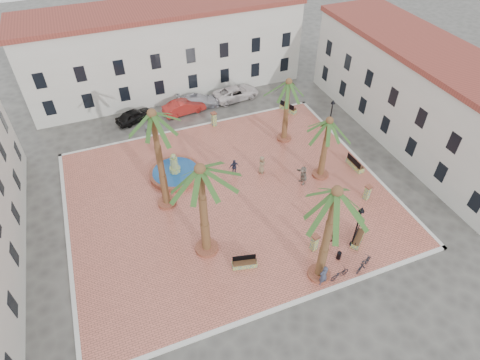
{
  "coord_description": "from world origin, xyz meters",
  "views": [
    {
      "loc": [
        -8.01,
        -22.91,
        23.76
      ],
      "look_at": [
        1.0,
        0.0,
        1.6
      ],
      "focal_mm": 30.0,
      "sensor_mm": 36.0,
      "label": 1
    }
  ],
  "objects_px": {
    "fountain": "(175,172)",
    "bollard_e": "(367,192)",
    "palm_nw": "(154,124)",
    "bicycle_b": "(364,263)",
    "car_black": "(135,116)",
    "pedestrian_fountain_a": "(262,165)",
    "car_silver": "(199,101)",
    "bench_s": "(245,264)",
    "bollard_se": "(314,242)",
    "palm_e": "(328,128)",
    "pedestrian_fountain_b": "(234,167)",
    "car_red": "(184,107)",
    "palm_s": "(335,202)",
    "litter_bin": "(339,255)",
    "bench_se": "(358,238)",
    "lamppost_s": "(359,220)",
    "bicycle_a": "(340,274)",
    "lamppost_e": "(331,111)",
    "bollard_n": "(214,119)",
    "pedestrian_north": "(148,133)",
    "bench_e": "(355,164)",
    "bench_ne": "(288,108)",
    "cyclist_b": "(332,231)",
    "car_white": "(236,93)",
    "palm_ne": "(288,89)",
    "pedestrian_east": "(303,175)",
    "palm_sw": "(201,180)",
    "cyclist_a": "(323,275)"
  },
  "relations": [
    {
      "from": "fountain",
      "to": "bollard_e",
      "type": "bearing_deg",
      "value": -31.85
    },
    {
      "from": "palm_nw",
      "to": "bollard_e",
      "type": "relative_size",
      "value": 6.55
    },
    {
      "from": "fountain",
      "to": "bollard_e",
      "type": "distance_m",
      "value": 16.55
    },
    {
      "from": "bicycle_b",
      "to": "car_black",
      "type": "xyz_separation_m",
      "value": [
        -11.48,
        24.78,
        -0.03
      ]
    },
    {
      "from": "pedestrian_fountain_a",
      "to": "car_silver",
      "type": "height_order",
      "value": "pedestrian_fountain_a"
    },
    {
      "from": "bench_s",
      "to": "bollard_se",
      "type": "height_order",
      "value": "bollard_se"
    },
    {
      "from": "bench_s",
      "to": "car_black",
      "type": "height_order",
      "value": "car_black"
    },
    {
      "from": "palm_e",
      "to": "pedestrian_fountain_b",
      "type": "distance_m",
      "value": 8.78
    },
    {
      "from": "bollard_se",
      "to": "car_red",
      "type": "bearing_deg",
      "value": 99.98
    },
    {
      "from": "palm_s",
      "to": "litter_bin",
      "type": "distance_m",
      "value": 7.18
    },
    {
      "from": "bench_se",
      "to": "litter_bin",
      "type": "bearing_deg",
      "value": 161.69
    },
    {
      "from": "lamppost_s",
      "to": "car_silver",
      "type": "height_order",
      "value": "lamppost_s"
    },
    {
      "from": "car_red",
      "to": "bicycle_a",
      "type": "bearing_deg",
      "value": -177.72
    },
    {
      "from": "lamppost_e",
      "to": "bollard_n",
      "type": "height_order",
      "value": "lamppost_e"
    },
    {
      "from": "pedestrian_north",
      "to": "litter_bin",
      "type": "bearing_deg",
      "value": -170.08
    },
    {
      "from": "bench_s",
      "to": "bench_e",
      "type": "relative_size",
      "value": 0.91
    },
    {
      "from": "litter_bin",
      "to": "pedestrian_fountain_b",
      "type": "bearing_deg",
      "value": 107.89
    },
    {
      "from": "palm_s",
      "to": "palm_e",
      "type": "relative_size",
      "value": 1.38
    },
    {
      "from": "palm_nw",
      "to": "bicycle_b",
      "type": "xyz_separation_m",
      "value": [
        11.32,
        -11.38,
        -7.26
      ]
    },
    {
      "from": "palm_e",
      "to": "car_silver",
      "type": "bearing_deg",
      "value": 113.18
    },
    {
      "from": "bench_ne",
      "to": "bollard_e",
      "type": "distance_m",
      "value": 14.64
    },
    {
      "from": "cyclist_b",
      "to": "car_white",
      "type": "height_order",
      "value": "cyclist_b"
    },
    {
      "from": "palm_ne",
      "to": "lamppost_s",
      "type": "distance_m",
      "value": 14.24
    },
    {
      "from": "pedestrian_east",
      "to": "car_black",
      "type": "xyz_separation_m",
      "value": [
        -11.74,
        15.22,
        -0.36
      ]
    },
    {
      "from": "palm_sw",
      "to": "bollard_se",
      "type": "xyz_separation_m",
      "value": [
        7.33,
        -2.89,
        -6.1
      ]
    },
    {
      "from": "pedestrian_east",
      "to": "car_red",
      "type": "xyz_separation_m",
      "value": [
        -6.46,
        14.87,
        -0.29
      ]
    },
    {
      "from": "lamppost_s",
      "to": "bicycle_b",
      "type": "xyz_separation_m",
      "value": [
        -0.48,
        -2.1,
        -2.15
      ]
    },
    {
      "from": "pedestrian_fountain_b",
      "to": "car_white",
      "type": "distance_m",
      "value": 13.34
    },
    {
      "from": "pedestrian_fountain_b",
      "to": "car_black",
      "type": "relative_size",
      "value": 0.39
    },
    {
      "from": "lamppost_s",
      "to": "pedestrian_north",
      "type": "relative_size",
      "value": 2.35
    },
    {
      "from": "bollard_e",
      "to": "pedestrian_fountain_a",
      "type": "distance_m",
      "value": 9.25
    },
    {
      "from": "fountain",
      "to": "bench_ne",
      "type": "bearing_deg",
      "value": 22.73
    },
    {
      "from": "fountain",
      "to": "bench_ne",
      "type": "distance_m",
      "value": 15.29
    },
    {
      "from": "fountain",
      "to": "palm_e",
      "type": "height_order",
      "value": "palm_e"
    },
    {
      "from": "cyclist_a",
      "to": "pedestrian_fountain_b",
      "type": "height_order",
      "value": "cyclist_a"
    },
    {
      "from": "palm_e",
      "to": "bench_se",
      "type": "distance_m",
      "value": 9.06
    },
    {
      "from": "palm_ne",
      "to": "bicycle_b",
      "type": "height_order",
      "value": "palm_ne"
    },
    {
      "from": "cyclist_a",
      "to": "bollard_se",
      "type": "bearing_deg",
      "value": -116.73
    },
    {
      "from": "bollard_n",
      "to": "palm_sw",
      "type": "bearing_deg",
      "value": -110.68
    },
    {
      "from": "bench_ne",
      "to": "car_silver",
      "type": "distance_m",
      "value": 9.87
    },
    {
      "from": "bollard_e",
      "to": "pedestrian_north",
      "type": "distance_m",
      "value": 21.28
    },
    {
      "from": "bench_se",
      "to": "bicycle_b",
      "type": "bearing_deg",
      "value": -155.38
    },
    {
      "from": "palm_nw",
      "to": "palm_e",
      "type": "xyz_separation_m",
      "value": [
        13.57,
        -1.51,
        -2.78
      ]
    },
    {
      "from": "car_white",
      "to": "lamppost_e",
      "type": "bearing_deg",
      "value": -155.15
    },
    {
      "from": "palm_nw",
      "to": "pedestrian_east",
      "type": "distance_m",
      "value": 13.62
    },
    {
      "from": "palm_e",
      "to": "pedestrian_fountain_a",
      "type": "height_order",
      "value": "palm_e"
    },
    {
      "from": "palm_e",
      "to": "cyclist_a",
      "type": "distance_m",
      "value": 12.09
    },
    {
      "from": "bollard_e",
      "to": "lamppost_e",
      "type": "bearing_deg",
      "value": 78.69
    },
    {
      "from": "cyclist_b",
      "to": "car_silver",
      "type": "relative_size",
      "value": 0.4
    },
    {
      "from": "litter_bin",
      "to": "bench_s",
      "type": "bearing_deg",
      "value": 164.18
    }
  ]
}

